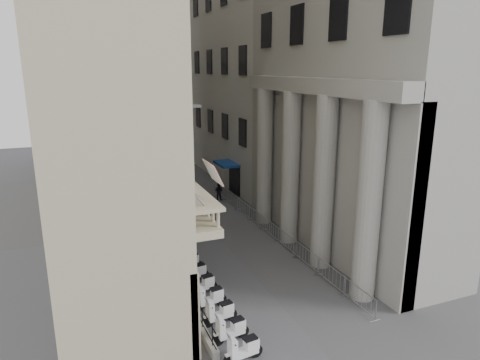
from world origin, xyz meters
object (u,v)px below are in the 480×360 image
object	(u,v)px
info_kiosk	(137,198)
pedestrian_b	(219,191)
pedestrian_a	(203,206)
street_lamp	(165,160)
security_tent	(160,170)

from	to	relation	value
info_kiosk	pedestrian_b	distance (m)	7.10
info_kiosk	pedestrian_a	xyz separation A→B (m)	(4.37, -4.54, 0.12)
street_lamp	pedestrian_a	distance (m)	6.20
info_kiosk	pedestrian_b	xyz separation A→B (m)	(7.09, -0.30, -0.08)
security_tent	pedestrian_a	size ratio (longest dim) A/B	2.09
info_kiosk	pedestrian_a	world-z (taller)	pedestrian_a
security_tent	street_lamp	xyz separation A→B (m)	(-1.27, -8.56, 2.66)
street_lamp	security_tent	bearing A→B (deg)	91.03
security_tent	pedestrian_b	bearing A→B (deg)	-19.18
pedestrian_b	pedestrian_a	bearing A→B (deg)	97.85
street_lamp	pedestrian_b	bearing A→B (deg)	58.02
security_tent	pedestrian_a	world-z (taller)	security_tent
pedestrian_a	pedestrian_b	bearing A→B (deg)	-141.86
security_tent	street_lamp	distance (m)	9.05
security_tent	info_kiosk	world-z (taller)	security_tent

